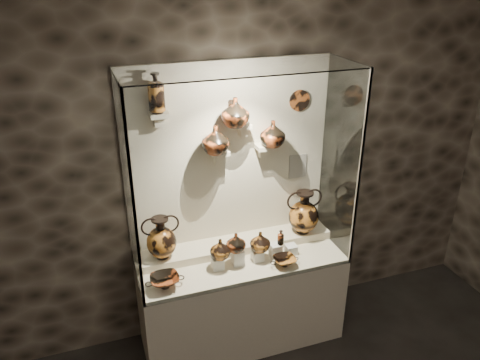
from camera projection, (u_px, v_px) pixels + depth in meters
name	position (u px, v px, depth m)	size (l,w,h in m)	color
wall_back	(229.00, 159.00, 3.80)	(5.00, 0.02, 3.20)	black
plinth	(241.00, 301.00, 4.03)	(1.70, 0.60, 0.80)	beige
front_tier	(241.00, 261.00, 3.86)	(1.68, 0.58, 0.03)	beige
rear_tier	(235.00, 246.00, 3.99)	(1.70, 0.25, 0.10)	beige
back_panel	(229.00, 159.00, 3.80)	(1.70, 0.03, 1.60)	beige
glass_front	(255.00, 190.00, 3.27)	(1.70, 0.01, 1.60)	white
glass_left	(128.00, 190.00, 3.28)	(0.01, 0.60, 1.60)	white
glass_right	(340.00, 160.00, 3.78)	(0.01, 0.60, 1.60)	white
glass_top	(242.00, 68.00, 3.19)	(1.70, 0.60, 0.01)	white
frame_post_left	(134.00, 209.00, 3.03)	(0.02, 0.02, 1.60)	gray
frame_post_right	(359.00, 174.00, 3.53)	(0.02, 0.02, 1.60)	gray
pedestal_a	(217.00, 263.00, 3.72)	(0.09, 0.09, 0.10)	silver
pedestal_b	(238.00, 257.00, 3.77)	(0.09, 0.09, 0.13)	silver
pedestal_c	(257.00, 255.00, 3.82)	(0.09, 0.09, 0.09)	silver
pedestal_d	(275.00, 250.00, 3.86)	(0.09, 0.09, 0.12)	silver
pedestal_e	(291.00, 249.00, 3.91)	(0.09, 0.09, 0.08)	silver
bracket_ul	(159.00, 115.00, 3.38)	(0.14, 0.12, 0.04)	beige
bracket_ca	(220.00, 152.00, 3.66)	(0.14, 0.12, 0.04)	beige
bracket_cb	(244.00, 125.00, 3.64)	(0.10, 0.12, 0.04)	beige
bracket_cc	(265.00, 147.00, 3.77)	(0.14, 0.12, 0.04)	beige
amphora_left	(161.00, 238.00, 3.69)	(0.29, 0.29, 0.36)	#B56922
amphora_right	(304.00, 212.00, 4.04)	(0.31, 0.31, 0.39)	#B56922
jug_a	(220.00, 249.00, 3.66)	(0.16, 0.16, 0.17)	#B56922
jug_b	(236.00, 242.00, 3.69)	(0.16, 0.16, 0.16)	#943E1A
jug_c	(260.00, 241.00, 3.77)	(0.17, 0.17, 0.17)	#B56922
lekythos_small	(281.00, 237.00, 3.81)	(0.06, 0.06, 0.15)	#943E1A
kylix_left	(165.00, 281.00, 3.50)	(0.28, 0.24, 0.11)	#943E1A
kylix_right	(284.00, 261.00, 3.75)	(0.23, 0.20, 0.09)	#B56922
lekythos_tall	(156.00, 91.00, 3.29)	(0.13, 0.13, 0.32)	#B56922
ovoid_vase_a	(215.00, 140.00, 3.54)	(0.21, 0.21, 0.22)	#943E1A
ovoid_vase_b	(235.00, 112.00, 3.51)	(0.22, 0.22, 0.23)	#943E1A
ovoid_vase_c	(273.00, 134.00, 3.69)	(0.20, 0.20, 0.21)	#943E1A
wall_plate	(299.00, 100.00, 3.76)	(0.17, 0.17, 0.02)	#9F4C1F
info_placard	(297.00, 166.00, 4.02)	(0.16, 0.01, 0.21)	beige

